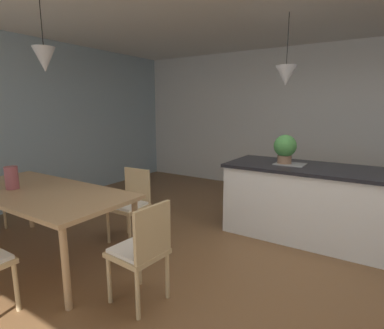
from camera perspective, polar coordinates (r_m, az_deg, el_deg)
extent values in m
cube|color=brown|center=(3.19, 14.72, -20.26)|extent=(10.00, 8.40, 0.04)
cube|color=silver|center=(5.95, 25.31, 7.26)|extent=(10.00, 0.12, 2.70)
cube|color=#9EB7C6|center=(5.52, -28.95, 6.75)|extent=(0.06, 8.40, 2.70)
cube|color=tan|center=(3.54, -26.80, -4.65)|extent=(2.08, 0.95, 0.04)
cylinder|color=tan|center=(4.64, -28.30, -6.07)|extent=(0.06, 0.06, 0.74)
cylinder|color=tan|center=(3.17, -10.60, -12.48)|extent=(0.06, 0.06, 0.74)
cylinder|color=tan|center=(2.71, -22.74, -17.39)|extent=(0.06, 0.06, 0.74)
cube|color=tan|center=(3.73, -11.96, -7.87)|extent=(0.41, 0.41, 0.04)
cube|color=white|center=(3.72, -11.98, -7.36)|extent=(0.37, 0.37, 0.03)
cube|color=tan|center=(3.80, -10.26, -3.87)|extent=(0.38, 0.04, 0.42)
cylinder|color=tan|center=(3.59, -11.64, -12.48)|extent=(0.04, 0.04, 0.41)
cylinder|color=tan|center=(3.81, -15.51, -11.25)|extent=(0.04, 0.04, 0.41)
cylinder|color=tan|center=(3.83, -8.17, -10.86)|extent=(0.04, 0.04, 0.41)
cylinder|color=tan|center=(4.04, -11.99, -9.83)|extent=(0.04, 0.04, 0.41)
cylinder|color=tan|center=(4.79, -31.83, -7.93)|extent=(0.04, 0.04, 0.41)
cube|color=tan|center=(2.63, -10.19, -16.05)|extent=(0.43, 0.43, 0.04)
cube|color=white|center=(2.61, -10.22, -15.36)|extent=(0.39, 0.39, 0.03)
cube|color=tan|center=(2.41, -7.39, -12.46)|extent=(0.06, 0.38, 0.42)
cylinder|color=tan|center=(2.76, -15.35, -20.23)|extent=(0.04, 0.04, 0.41)
cylinder|color=tan|center=(2.95, -9.86, -17.86)|extent=(0.04, 0.04, 0.41)
cylinder|color=tan|center=(2.53, -10.22, -23.05)|extent=(0.04, 0.04, 0.41)
cylinder|color=tan|center=(2.74, -4.66, -20.12)|extent=(0.04, 0.04, 0.41)
cylinder|color=tan|center=(2.94, -30.21, -19.36)|extent=(0.04, 0.04, 0.41)
cube|color=white|center=(4.04, 21.57, -6.83)|extent=(2.01, 0.83, 0.88)
cube|color=black|center=(3.93, 22.01, -0.70)|extent=(2.07, 0.89, 0.04)
cube|color=gray|center=(3.99, 17.97, 0.08)|extent=(0.36, 0.30, 0.01)
cylinder|color=black|center=(3.54, -26.59, 23.37)|extent=(0.01, 0.01, 0.51)
cone|color=#B7B7B7|center=(3.47, -26.05, 17.36)|extent=(0.22, 0.22, 0.24)
cylinder|color=black|center=(4.03, 17.63, 21.62)|extent=(0.01, 0.01, 0.60)
cone|color=#B7B7B7|center=(3.97, 17.28, 15.71)|extent=(0.25, 0.25, 0.24)
cylinder|color=#8C664C|center=(4.00, 17.01, 0.89)|extent=(0.18, 0.18, 0.11)
sphere|color=#478C42|center=(3.97, 17.15, 3.37)|extent=(0.28, 0.28, 0.28)
cylinder|color=#994C51|center=(3.71, -30.87, -2.16)|extent=(0.13, 0.13, 0.24)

